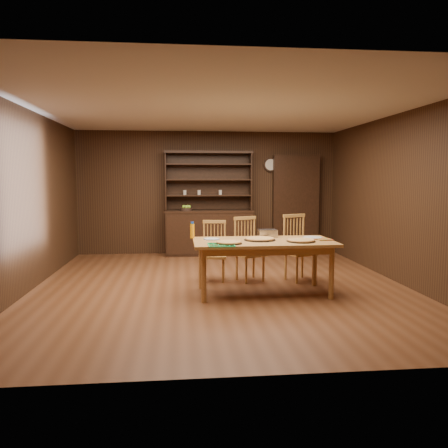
{
  "coord_description": "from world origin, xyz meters",
  "views": [
    {
      "loc": [
        -0.59,
        -6.37,
        1.61
      ],
      "look_at": [
        0.08,
        0.4,
        0.89
      ],
      "focal_mm": 35.0,
      "sensor_mm": 36.0,
      "label": 1
    }
  ],
  "objects": [
    {
      "name": "pizza_left",
      "position": [
        0.04,
        -0.71,
        0.77
      ],
      "size": [
        0.35,
        0.35,
        0.04
      ],
      "color": "black",
      "rests_on": "dining_table"
    },
    {
      "name": "pot_holder_a",
      "position": [
        1.4,
        -0.49,
        0.76
      ],
      "size": [
        0.22,
        0.22,
        0.01
      ],
      "primitive_type": "cube",
      "rotation": [
        0.0,
        0.0,
        0.1
      ],
      "color": "red",
      "rests_on": "dining_table"
    },
    {
      "name": "juice_bottle",
      "position": [
        -0.43,
        -0.13,
        0.86
      ],
      "size": [
        0.06,
        0.06,
        0.24
      ],
      "color": "#FF9F0D",
      "rests_on": "dining_table"
    },
    {
      "name": "wall_clock",
      "position": [
        1.35,
        2.96,
        1.9
      ],
      "size": [
        0.3,
        0.05,
        0.3
      ],
      "color": "black",
      "rests_on": "room_shell"
    },
    {
      "name": "fruit_bowl",
      "position": [
        -0.47,
        2.69,
        0.99
      ],
      "size": [
        0.26,
        0.26,
        0.12
      ],
      "color": "black",
      "rests_on": "china_hutch"
    },
    {
      "name": "plate_right",
      "position": [
        1.3,
        -0.29,
        0.76
      ],
      "size": [
        0.28,
        0.28,
        0.02
      ],
      "color": "white",
      "rests_on": "dining_table"
    },
    {
      "name": "pizza_center",
      "position": [
        0.5,
        -0.43,
        0.77
      ],
      "size": [
        0.44,
        0.44,
        0.04
      ],
      "color": "black",
      "rests_on": "dining_table"
    },
    {
      "name": "china_hutch",
      "position": [
        -0.0,
        2.75,
        0.6
      ],
      "size": [
        1.84,
        0.52,
        2.17
      ],
      "color": "black",
      "rests_on": "floor"
    },
    {
      "name": "room_shell",
      "position": [
        0.0,
        0.0,
        1.58
      ],
      "size": [
        6.0,
        6.0,
        6.0
      ],
      "color": "beige",
      "rests_on": "floor"
    },
    {
      "name": "doorway",
      "position": [
        1.9,
        2.9,
        1.05
      ],
      "size": [
        1.0,
        0.18,
        2.1
      ],
      "primitive_type": "cube",
      "color": "black",
      "rests_on": "floor"
    },
    {
      "name": "foil_dish",
      "position": [
        0.68,
        -0.09,
        0.8
      ],
      "size": [
        0.27,
        0.2,
        0.11
      ],
      "primitive_type": "cube",
      "rotation": [
        0.0,
        0.0,
        -0.0
      ],
      "color": "silver",
      "rests_on": "dining_table"
    },
    {
      "name": "pizza_right",
      "position": [
        1.04,
        -0.62,
        0.77
      ],
      "size": [
        0.39,
        0.39,
        0.04
      ],
      "color": "black",
      "rests_on": "dining_table"
    },
    {
      "name": "pot_holder_b",
      "position": [
        1.32,
        -0.4,
        0.76
      ],
      "size": [
        0.26,
        0.26,
        0.01
      ],
      "primitive_type": "cube",
      "rotation": [
        0.0,
        0.0,
        -0.68
      ],
      "color": "red",
      "rests_on": "dining_table"
    },
    {
      "name": "chair_right",
      "position": [
        1.24,
        0.32,
        0.55
      ],
      "size": [
        0.54,
        0.53,
        1.04
      ],
      "rotation": [
        0.0,
        0.0,
        0.36
      ],
      "color": "#C28742",
      "rests_on": "floor"
    },
    {
      "name": "cooling_rack",
      "position": [
        -0.08,
        -0.84,
        0.76
      ],
      "size": [
        0.38,
        0.38,
        0.01
      ],
      "primitive_type": null,
      "rotation": [
        0.0,
        0.0,
        -0.19
      ],
      "color": "#0DA955",
      "rests_on": "dining_table"
    },
    {
      "name": "chair_center",
      "position": [
        0.46,
        0.37,
        0.53
      ],
      "size": [
        0.53,
        0.52,
        1.0
      ],
      "rotation": [
        0.0,
        0.0,
        0.39
      ],
      "color": "#C28742",
      "rests_on": "floor"
    },
    {
      "name": "chair_left",
      "position": [
        -0.07,
        0.43,
        0.5
      ],
      "size": [
        0.43,
        0.41,
        0.95
      ],
      "rotation": [
        0.0,
        0.0,
        -0.13
      ],
      "color": "#C28742",
      "rests_on": "floor"
    },
    {
      "name": "floor",
      "position": [
        0.0,
        0.0,
        0.0
      ],
      "size": [
        6.0,
        6.0,
        0.0
      ],
      "primitive_type": "plane",
      "color": "brown",
      "rests_on": "ground"
    },
    {
      "name": "plate_left",
      "position": [
        -0.16,
        -0.3,
        0.76
      ],
      "size": [
        0.23,
        0.23,
        0.02
      ],
      "color": "white",
      "rests_on": "dining_table"
    },
    {
      "name": "dining_table",
      "position": [
        0.55,
        -0.47,
        0.67
      ],
      "size": [
        1.94,
        0.97,
        0.75
      ],
      "color": "#AF803D",
      "rests_on": "floor"
    }
  ]
}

